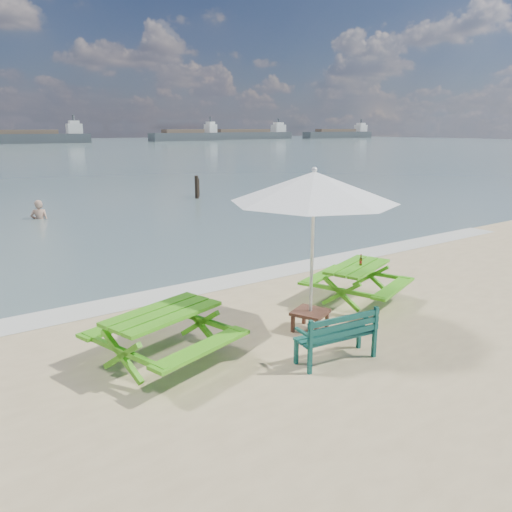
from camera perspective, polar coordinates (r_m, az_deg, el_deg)
foam_strip at (r=11.29m, az=-5.56°, el=-3.37°), size 22.00×0.90×0.01m
picnic_table_left at (r=7.67m, az=-10.49°, el=-9.26°), size 2.19×2.33×0.83m
picnic_table_right at (r=10.30m, az=11.43°, el=-3.22°), size 2.15×2.26×0.78m
park_bench at (r=7.80m, az=9.09°, el=-10.04°), size 1.32×0.59×0.79m
side_table at (r=8.84m, az=6.20°, el=-7.29°), size 0.74×0.74×0.36m
patio_umbrella at (r=8.27m, az=6.64°, el=7.83°), size 3.69×3.69×2.77m
beer_bottle at (r=10.19m, az=11.88°, el=-0.63°), size 0.06×0.06×0.23m
swimmer at (r=21.27m, az=-23.44°, el=3.48°), size 0.78×0.64×1.82m
mooring_pilings at (r=25.59m, az=-6.73°, el=7.58°), size 0.58×0.78×1.34m
cargo_ships at (r=145.67m, az=-3.73°, el=13.55°), size 125.24×11.11×4.40m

